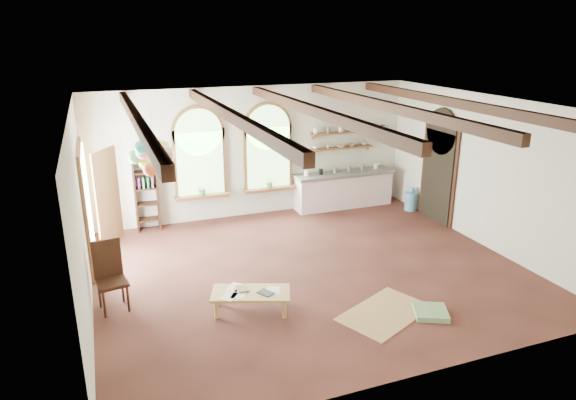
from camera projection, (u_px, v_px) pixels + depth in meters
name	position (u px, v px, depth m)	size (l,w,h in m)	color
floor	(310.00, 270.00, 10.02)	(8.00, 8.00, 0.00)	#5A2D25
ceiling_beams	(313.00, 110.00, 9.04)	(6.20, 6.80, 0.18)	#331B10
window_left	(200.00, 156.00, 12.08)	(1.30, 0.28, 2.20)	brown
window_right	(268.00, 150.00, 12.65)	(1.30, 0.28, 2.20)	brown
left_doorway	(87.00, 209.00, 9.93)	(0.10, 1.90, 2.50)	brown
right_doorway	(438.00, 177.00, 12.33)	(0.10, 1.30, 2.40)	black
kitchen_counter	(343.00, 189.00, 13.48)	(2.68, 0.62, 0.94)	silver
wall_shelf_lower	(342.00, 148.00, 13.30)	(1.70, 0.24, 0.04)	brown
wall_shelf_upper	(342.00, 133.00, 13.18)	(1.70, 0.24, 0.04)	brown
wall_clock	(383.00, 131.00, 13.68)	(0.32, 0.32, 0.04)	black
bookshelf	(146.00, 193.00, 11.78)	(0.53, 0.32, 1.80)	#331B10
coffee_table	(251.00, 294.00, 8.42)	(1.40, 0.99, 0.37)	#A68B4C
side_chair	(113.00, 290.00, 8.50)	(0.54, 0.54, 1.18)	#331B10
floor_mat	(385.00, 313.00, 8.46)	(1.54, 0.95, 0.02)	tan
floor_cushion	(431.00, 312.00, 8.41)	(0.53, 0.53, 0.09)	gray
water_jug_a	(370.00, 194.00, 13.82)	(0.31, 0.31, 0.61)	#5B9BC3
water_jug_b	(411.00, 200.00, 13.28)	(0.32, 0.32, 0.63)	#5B9BC3
balloon_cluster	(153.00, 155.00, 9.09)	(0.82, 0.88, 1.16)	silver
table_book	(237.00, 290.00, 8.45)	(0.18, 0.26, 0.02)	olive
tablet	(266.00, 293.00, 8.36)	(0.18, 0.26, 0.01)	black
potted_plant_left	(202.00, 189.00, 12.23)	(0.27, 0.23, 0.30)	#598C4C
potted_plant_right	(270.00, 182.00, 12.80)	(0.27, 0.23, 0.30)	#598C4C
shelf_cup_a	(315.00, 147.00, 13.03)	(0.12, 0.10, 0.10)	white
shelf_cup_b	(328.00, 146.00, 13.15)	(0.10, 0.10, 0.09)	beige
shelf_bowl_a	(340.00, 146.00, 13.27)	(0.22, 0.22, 0.05)	beige
shelf_bowl_b	(352.00, 145.00, 13.39)	(0.20, 0.20, 0.06)	#8C664C
shelf_vase	(364.00, 142.00, 13.49)	(0.18, 0.18, 0.19)	slate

